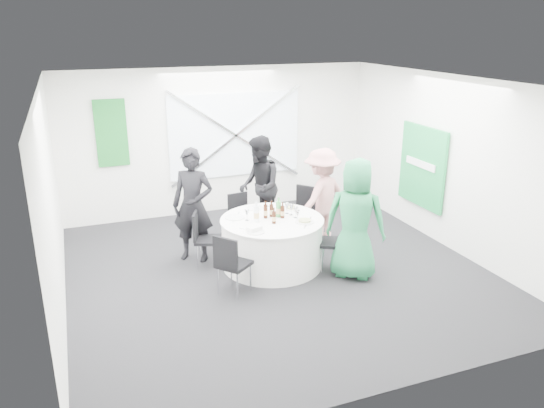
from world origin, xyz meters
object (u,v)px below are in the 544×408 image
object	(u,v)px
person_man_back_left	(193,205)
person_woman_pink	(322,197)
chair_back_left	(203,235)
chair_back	(240,214)
person_woman_green	(355,219)
chair_back_right	(304,209)
chair_front_left	(230,261)
chair_front_right	(340,238)
green_water_bottle	(278,209)
person_man_back	(259,187)
banquet_table	(272,242)
clear_water_bottle	(256,214)

from	to	relation	value
person_man_back_left	person_woman_pink	distance (m)	2.14
chair_back_left	chair_back	bearing A→B (deg)	-27.28
person_woman_green	chair_back_right	bearing A→B (deg)	-48.52
person_man_back_left	person_woman_green	bearing A→B (deg)	-2.47
chair_back_right	chair_front_left	bearing A→B (deg)	-91.32
person_man_back_left	person_woman_pink	size ratio (longest dim) A/B	1.09
person_woman_pink	chair_front_right	bearing A→B (deg)	53.20
person_woman_pink	green_water_bottle	size ratio (longest dim) A/B	5.41
person_woman_green	chair_front_left	bearing A→B (deg)	35.17
chair_back	person_man_back_left	world-z (taller)	person_man_back_left
chair_front_right	chair_back_left	bearing A→B (deg)	-85.68
chair_back_right	person_man_back_left	size ratio (longest dim) A/B	0.52
chair_back_left	chair_back_right	size ratio (longest dim) A/B	0.92
person_man_back	green_water_bottle	bearing A→B (deg)	5.36
banquet_table	chair_front_right	size ratio (longest dim) A/B	1.73
chair_back_left	person_man_back	xyz separation A→B (m)	(1.23, 0.89, 0.38)
green_water_bottle	person_woman_green	bearing A→B (deg)	-43.64
chair_front_right	person_woman_pink	size ratio (longest dim) A/B	0.55
banquet_table	chair_front_left	xyz separation A→B (m)	(-0.86, -0.68, 0.14)
chair_back_left	green_water_bottle	world-z (taller)	green_water_bottle
person_woman_pink	clear_water_bottle	xyz separation A→B (m)	(-1.34, -0.55, 0.06)
banquet_table	clear_water_bottle	xyz separation A→B (m)	(-0.25, -0.01, 0.50)
chair_front_right	person_man_back_left	distance (m)	2.30
person_man_back	banquet_table	bearing A→B (deg)	0.00
banquet_table	chair_back	xyz separation A→B (m)	(-0.15, 1.11, 0.10)
person_man_back_left	person_man_back	size ratio (longest dim) A/B	1.02
chair_back_right	clear_water_bottle	size ratio (longest dim) A/B	3.05
banquet_table	chair_back	bearing A→B (deg)	97.56
person_man_back	green_water_bottle	world-z (taller)	person_man_back
person_man_back_left	clear_water_bottle	bearing A→B (deg)	-8.14
person_woman_green	chair_front_right	bearing A→B (deg)	-30.84
chair_front_right	green_water_bottle	bearing A→B (deg)	-97.01
person_man_back_left	clear_water_bottle	xyz separation A→B (m)	(0.79, -0.68, -0.01)
banquet_table	person_man_back	xyz separation A→B (m)	(0.26, 1.27, 0.50)
chair_back_left	person_man_back_left	size ratio (longest dim) A/B	0.48
person_man_back	chair_front_right	bearing A→B (deg)	30.99
chair_back_right	person_man_back	world-z (taller)	person_man_back
clear_water_bottle	person_man_back	bearing A→B (deg)	68.39
person_woman_green	green_water_bottle	bearing A→B (deg)	-6.09
person_woman_pink	person_man_back_left	bearing A→B (deg)	-29.82
person_man_back	person_woman_pink	size ratio (longest dim) A/B	1.07
person_man_back	person_man_back_left	bearing A→B (deg)	-53.79
person_man_back_left	person_woman_green	distance (m)	2.49
banquet_table	chair_back	size ratio (longest dim) A/B	1.88
chair_front_left	clear_water_bottle	xyz separation A→B (m)	(0.61, 0.67, 0.36)
banquet_table	person_man_back	size ratio (longest dim) A/B	0.89
banquet_table	person_woman_green	world-z (taller)	person_woman_green
chair_back_right	green_water_bottle	bearing A→B (deg)	-87.87
chair_front_right	person_woman_pink	distance (m)	1.10
chair_back_right	person_man_back	bearing A→B (deg)	-169.77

